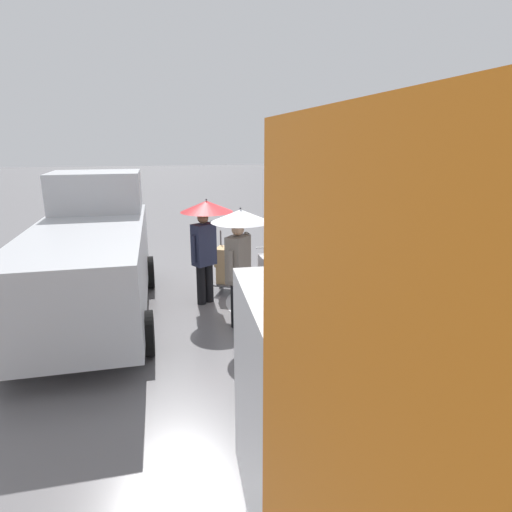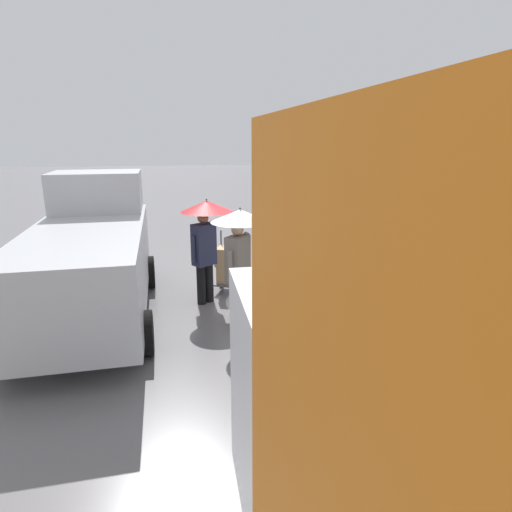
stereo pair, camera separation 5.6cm
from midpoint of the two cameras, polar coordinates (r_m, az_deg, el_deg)
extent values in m
plane|color=slate|center=(9.49, 3.22, -4.94)|extent=(90.00, 90.00, 0.00)
cylinder|color=#ADAFB5|center=(9.06, 5.00, -5.97)|extent=(2.78, 2.78, 0.01)
cylinder|color=#999BA0|center=(10.26, 2.14, -3.31)|extent=(1.95, 1.95, 0.01)
cube|color=#B7BABF|center=(8.38, -21.05, -1.15)|extent=(2.17, 5.27, 1.40)
cube|color=#B7BABF|center=(10.02, -20.19, 8.08)|extent=(1.89, 1.47, 0.84)
cube|color=black|center=(10.84, -19.33, 4.34)|extent=(1.66, 0.13, 0.63)
cube|color=#232326|center=(11.12, -18.83, -0.94)|extent=(1.96, 0.24, 0.24)
cylinder|color=black|center=(10.28, -24.85, -2.67)|extent=(0.27, 0.73, 0.72)
cylinder|color=black|center=(10.03, -13.87, -2.08)|extent=(0.27, 0.73, 0.72)
cylinder|color=black|center=(7.37, -29.91, -10.32)|extent=(0.27, 0.73, 0.72)
cylinder|color=black|center=(7.01, -14.27, -9.91)|extent=(0.27, 0.73, 0.72)
cube|color=silver|center=(3.45, 18.68, -19.52)|extent=(2.21, 1.82, 1.80)
cube|color=black|center=(4.02, 12.88, -8.69)|extent=(1.98, 0.07, 0.81)
cube|color=#B2B2B7|center=(9.07, 2.62, -1.92)|extent=(0.57, 0.79, 0.56)
cube|color=#B2B2B7|center=(9.21, 2.59, -4.65)|extent=(0.51, 0.71, 0.04)
cylinder|color=#B2B2B7|center=(9.34, 1.93, 1.17)|extent=(0.58, 0.07, 0.04)
sphere|color=black|center=(9.03, 4.39, -5.71)|extent=(0.10, 0.10, 0.10)
sphere|color=black|center=(8.92, 1.84, -5.96)|extent=(0.10, 0.10, 0.10)
sphere|color=black|center=(9.57, 3.27, -4.44)|extent=(0.10, 0.10, 0.10)
sphere|color=black|center=(9.47, 0.85, -4.65)|extent=(0.10, 0.10, 0.10)
cylinder|color=black|center=(8.92, 2.31, -1.53)|extent=(0.09, 0.29, 0.69)
cube|color=#515156|center=(9.53, -3.69, -3.49)|extent=(0.68, 0.74, 0.03)
cylinder|color=#515156|center=(9.58, -1.95, 0.08)|extent=(0.04, 0.04, 1.10)
cylinder|color=#515156|center=(9.71, -4.45, 0.25)|extent=(0.04, 0.04, 1.10)
cylinder|color=black|center=(9.77, -1.80, -3.69)|extent=(0.13, 0.20, 0.20)
cylinder|color=black|center=(9.91, -4.48, -3.46)|extent=(0.13, 0.20, 0.20)
cube|color=tan|center=(9.47, -3.72, -2.32)|extent=(0.50, 0.52, 0.38)
cube|color=tan|center=(9.36, -3.76, -0.06)|extent=(0.56, 0.56, 0.39)
cylinder|color=black|center=(8.83, -7.11, -3.81)|extent=(0.18, 0.18, 0.82)
cylinder|color=black|center=(8.94, -6.08, -3.53)|extent=(0.18, 0.18, 0.82)
cube|color=#282D47|center=(8.65, -6.76, 1.53)|extent=(0.52, 0.48, 0.84)
sphere|color=#8C6647|center=(8.54, -6.88, 5.05)|extent=(0.22, 0.22, 0.22)
cylinder|color=#282D47|center=(8.51, -8.14, 0.91)|extent=(0.10, 0.10, 0.55)
cylinder|color=#282D47|center=(8.72, -5.94, 3.16)|extent=(0.25, 0.31, 0.50)
cylinder|color=#333338|center=(8.62, -6.31, 4.10)|extent=(0.02, 0.02, 0.86)
cone|color=red|center=(8.56, -6.39, 6.59)|extent=(1.04, 1.04, 0.22)
sphere|color=#333338|center=(8.54, -6.41, 7.45)|extent=(0.04, 0.04, 0.04)
cylinder|color=black|center=(8.02, 6.86, -5.84)|extent=(0.18, 0.18, 0.82)
cylinder|color=black|center=(8.19, 6.37, -5.35)|extent=(0.18, 0.18, 0.82)
cube|color=#5B1E23|center=(7.84, 6.80, 0.07)|extent=(0.31, 0.46, 0.84)
sphere|color=brown|center=(7.72, 6.93, 3.94)|extent=(0.22, 0.22, 0.22)
cylinder|color=#5B1E23|center=(7.62, 7.47, -0.79)|extent=(0.10, 0.10, 0.55)
cylinder|color=#5B1E23|center=(7.95, 6.26, 1.93)|extent=(0.31, 0.12, 0.50)
cylinder|color=#333338|center=(7.84, 6.63, 2.94)|extent=(0.02, 0.02, 0.86)
cone|color=yellow|center=(7.77, 6.72, 5.67)|extent=(1.04, 1.04, 0.22)
sphere|color=#333338|center=(7.75, 6.75, 6.62)|extent=(0.04, 0.04, 0.04)
cube|color=maroon|center=(7.90, 8.17, 0.45)|extent=(0.18, 0.31, 0.44)
cylinder|color=black|center=(7.74, -2.55, -6.55)|extent=(0.18, 0.18, 0.82)
cylinder|color=black|center=(7.90, -1.80, -6.07)|extent=(0.18, 0.18, 0.82)
cube|color=slate|center=(7.55, -2.23, -0.45)|extent=(0.49, 0.52, 0.84)
sphere|color=tan|center=(7.42, -2.27, 3.57)|extent=(0.22, 0.22, 0.22)
cylinder|color=slate|center=(7.35, -3.26, -1.31)|extent=(0.10, 0.10, 0.55)
cylinder|color=slate|center=(7.65, -1.69, 1.48)|extent=(0.30, 0.27, 0.50)
cylinder|color=#333338|center=(7.54, -1.87, 2.52)|extent=(0.02, 0.02, 0.86)
cone|color=white|center=(7.46, -1.90, 5.36)|extent=(1.04, 1.04, 0.22)
sphere|color=#333338|center=(7.44, -1.91, 6.35)|extent=(0.04, 0.04, 0.04)
cylinder|color=black|center=(10.48, 6.09, -0.66)|extent=(0.18, 0.18, 0.82)
cylinder|color=black|center=(10.30, 5.73, -0.94)|extent=(0.18, 0.18, 0.82)
cube|color=slate|center=(10.19, 6.04, 3.69)|extent=(0.48, 0.52, 0.84)
sphere|color=brown|center=(10.09, 6.13, 6.69)|extent=(0.22, 0.22, 0.22)
cylinder|color=slate|center=(10.44, 6.50, 3.68)|extent=(0.10, 0.10, 0.55)
cylinder|color=slate|center=(9.97, 5.85, 4.73)|extent=(0.30, 0.26, 0.50)
cylinder|color=#333338|center=(10.03, 5.91, 5.71)|extent=(0.02, 0.02, 0.86)
cone|color=navy|center=(9.97, 5.97, 7.86)|extent=(1.04, 1.04, 0.22)
sphere|color=#333338|center=(9.95, 6.00, 8.60)|extent=(0.04, 0.04, 0.04)
camera|label=1|loc=(0.03, -89.81, 0.05)|focal=30.10mm
camera|label=2|loc=(0.03, 90.19, -0.05)|focal=30.10mm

